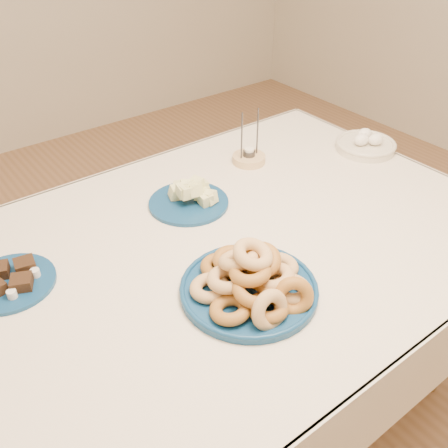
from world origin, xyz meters
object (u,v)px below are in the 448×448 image
(brownie_plate, at_px, (10,281))
(candle_holder, at_px, (249,158))
(melon_plate, at_px, (190,197))
(dining_table, at_px, (213,275))
(donut_platter, at_px, (251,282))
(egg_bowl, at_px, (366,144))

(brownie_plate, height_order, candle_holder, candle_holder)
(melon_plate, bearing_deg, candle_holder, 17.49)
(dining_table, relative_size, brownie_plate, 6.61)
(donut_platter, bearing_deg, dining_table, 79.11)
(donut_platter, xyz_separation_m, egg_bowl, (0.82, 0.33, -0.02))
(brownie_plate, bearing_deg, dining_table, -19.79)
(candle_holder, xyz_separation_m, egg_bowl, (0.40, -0.18, 0.00))
(brownie_plate, relative_size, egg_bowl, 0.92)
(donut_platter, xyz_separation_m, brownie_plate, (-0.45, 0.38, -0.03))
(dining_table, bearing_deg, donut_platter, -100.89)
(candle_holder, height_order, egg_bowl, candle_holder)
(dining_table, height_order, egg_bowl, egg_bowl)
(egg_bowl, bearing_deg, dining_table, -171.11)
(donut_platter, height_order, candle_holder, candle_holder)
(melon_plate, bearing_deg, brownie_plate, -176.66)
(dining_table, xyz_separation_m, candle_holder, (0.38, 0.31, 0.12))
(donut_platter, bearing_deg, melon_plate, 75.28)
(brownie_plate, bearing_deg, egg_bowl, -2.44)
(dining_table, relative_size, melon_plate, 5.64)
(dining_table, distance_m, brownie_plate, 0.53)
(brownie_plate, xyz_separation_m, candle_holder, (0.87, 0.13, 0.01))
(donut_platter, relative_size, melon_plate, 1.25)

